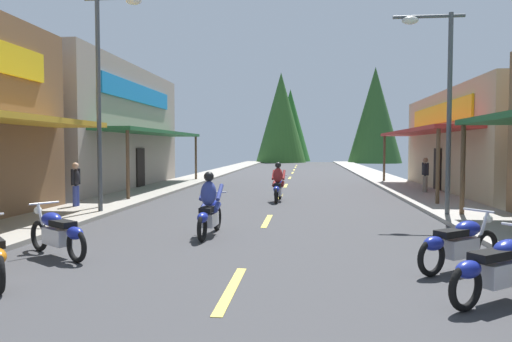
{
  "coord_description": "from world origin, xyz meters",
  "views": [
    {
      "loc": [
        1.12,
        0.73,
        2.15
      ],
      "look_at": [
        -1.4,
        24.47,
        0.95
      ],
      "focal_mm": 33.19,
      "sensor_mm": 36.0,
      "label": 1
    }
  ],
  "objects_px": {
    "streetlamp_right": "(439,85)",
    "motorcycle_parked_right_3": "(459,243)",
    "motorcycle_parked_right_2": "(499,267)",
    "rider_cruising_lead": "(210,209)",
    "motorcycle_parked_left_2": "(57,232)",
    "streetlamp_left": "(107,75)",
    "rider_cruising_trailing": "(278,185)",
    "pedestrian_by_shop": "(425,173)",
    "pedestrian_waiting": "(76,182)"
  },
  "relations": [
    {
      "from": "pedestrian_waiting",
      "to": "streetlamp_right",
      "type": "bearing_deg",
      "value": -3.0
    },
    {
      "from": "motorcycle_parked_right_2",
      "to": "rider_cruising_lead",
      "type": "xyz_separation_m",
      "value": [
        -4.97,
        4.39,
        0.17
      ]
    },
    {
      "from": "streetlamp_left",
      "to": "pedestrian_by_shop",
      "type": "height_order",
      "value": "streetlamp_left"
    },
    {
      "from": "rider_cruising_trailing",
      "to": "streetlamp_right",
      "type": "bearing_deg",
      "value": -124.43
    },
    {
      "from": "streetlamp_right",
      "to": "motorcycle_parked_right_3",
      "type": "bearing_deg",
      "value": -101.61
    },
    {
      "from": "streetlamp_left",
      "to": "motorcycle_parked_right_3",
      "type": "distance_m",
      "value": 11.37
    },
    {
      "from": "motorcycle_parked_right_3",
      "to": "rider_cruising_trailing",
      "type": "height_order",
      "value": "rider_cruising_trailing"
    },
    {
      "from": "motorcycle_parked_left_2",
      "to": "pedestrian_by_shop",
      "type": "relative_size",
      "value": 1.09
    },
    {
      "from": "motorcycle_parked_left_2",
      "to": "pedestrian_waiting",
      "type": "xyz_separation_m",
      "value": [
        -3.05,
        6.77,
        0.45
      ]
    },
    {
      "from": "streetlamp_right",
      "to": "rider_cruising_trailing",
      "type": "distance_m",
      "value": 7.16
    },
    {
      "from": "motorcycle_parked_right_2",
      "to": "pedestrian_by_shop",
      "type": "distance_m",
      "value": 15.52
    },
    {
      "from": "motorcycle_parked_right_3",
      "to": "motorcycle_parked_left_2",
      "type": "bearing_deg",
      "value": 141.16
    },
    {
      "from": "streetlamp_right",
      "to": "pedestrian_waiting",
      "type": "bearing_deg",
      "value": 176.77
    },
    {
      "from": "motorcycle_parked_right_3",
      "to": "streetlamp_left",
      "type": "bearing_deg",
      "value": 109.38
    },
    {
      "from": "motorcycle_parked_right_3",
      "to": "rider_cruising_lead",
      "type": "relative_size",
      "value": 0.83
    },
    {
      "from": "rider_cruising_lead",
      "to": "streetlamp_left",
      "type": "bearing_deg",
      "value": 52.84
    },
    {
      "from": "streetlamp_left",
      "to": "motorcycle_parked_right_2",
      "type": "xyz_separation_m",
      "value": [
        8.88,
        -7.61,
        -3.92
      ]
    },
    {
      "from": "streetlamp_right",
      "to": "motorcycle_parked_left_2",
      "type": "distance_m",
      "value": 11.27
    },
    {
      "from": "motorcycle_parked_right_3",
      "to": "rider_cruising_trailing",
      "type": "xyz_separation_m",
      "value": [
        -3.75,
        10.15,
        0.17
      ]
    },
    {
      "from": "pedestrian_by_shop",
      "to": "rider_cruising_lead",
      "type": "bearing_deg",
      "value": 42.32
    },
    {
      "from": "rider_cruising_trailing",
      "to": "pedestrian_by_shop",
      "type": "relative_size",
      "value": 1.28
    },
    {
      "from": "rider_cruising_trailing",
      "to": "motorcycle_parked_left_2",
      "type": "bearing_deg",
      "value": 161.75
    },
    {
      "from": "rider_cruising_trailing",
      "to": "pedestrian_by_shop",
      "type": "xyz_separation_m",
      "value": [
        6.47,
        3.44,
        0.32
      ]
    },
    {
      "from": "rider_cruising_lead",
      "to": "rider_cruising_trailing",
      "type": "xyz_separation_m",
      "value": [
        1.22,
        7.45,
        0.0
      ]
    },
    {
      "from": "motorcycle_parked_right_2",
      "to": "rider_cruising_trailing",
      "type": "xyz_separation_m",
      "value": [
        -3.75,
        11.84,
        0.17
      ]
    },
    {
      "from": "motorcycle_parked_left_2",
      "to": "pedestrian_by_shop",
      "type": "bearing_deg",
      "value": -93.02
    },
    {
      "from": "motorcycle_parked_left_2",
      "to": "rider_cruising_trailing",
      "type": "height_order",
      "value": "rider_cruising_trailing"
    },
    {
      "from": "streetlamp_right",
      "to": "motorcycle_parked_right_3",
      "type": "height_order",
      "value": "streetlamp_right"
    },
    {
      "from": "motorcycle_parked_left_2",
      "to": "rider_cruising_lead",
      "type": "bearing_deg",
      "value": -101.41
    },
    {
      "from": "rider_cruising_lead",
      "to": "pedestrian_by_shop",
      "type": "bearing_deg",
      "value": -32.93
    },
    {
      "from": "streetlamp_right",
      "to": "pedestrian_waiting",
      "type": "xyz_separation_m",
      "value": [
        -11.85,
        0.67,
        -3.08
      ]
    },
    {
      "from": "streetlamp_left",
      "to": "rider_cruising_lead",
      "type": "height_order",
      "value": "streetlamp_left"
    },
    {
      "from": "rider_cruising_lead",
      "to": "pedestrian_waiting",
      "type": "xyz_separation_m",
      "value": [
        -5.58,
        4.32,
        0.28
      ]
    },
    {
      "from": "streetlamp_left",
      "to": "motorcycle_parked_right_3",
      "type": "relative_size",
      "value": 3.89
    },
    {
      "from": "motorcycle_parked_right_2",
      "to": "motorcycle_parked_left_2",
      "type": "relative_size",
      "value": 0.97
    },
    {
      "from": "motorcycle_parked_right_2",
      "to": "motorcycle_parked_left_2",
      "type": "bearing_deg",
      "value": 128.79
    },
    {
      "from": "streetlamp_right",
      "to": "rider_cruising_lead",
      "type": "xyz_separation_m",
      "value": [
        -6.27,
        -3.65,
        -3.36
      ]
    },
    {
      "from": "motorcycle_parked_right_3",
      "to": "pedestrian_waiting",
      "type": "distance_m",
      "value": 12.68
    },
    {
      "from": "rider_cruising_trailing",
      "to": "pedestrian_by_shop",
      "type": "distance_m",
      "value": 7.33
    },
    {
      "from": "streetlamp_left",
      "to": "motorcycle_parked_right_2",
      "type": "relative_size",
      "value": 3.88
    },
    {
      "from": "rider_cruising_lead",
      "to": "motorcycle_parked_right_2",
      "type": "bearing_deg",
      "value": -129.15
    },
    {
      "from": "rider_cruising_lead",
      "to": "pedestrian_waiting",
      "type": "bearing_deg",
      "value": 54.53
    },
    {
      "from": "streetlamp_right",
      "to": "rider_cruising_trailing",
      "type": "bearing_deg",
      "value": 143.09
    },
    {
      "from": "motorcycle_parked_left_2",
      "to": "rider_cruising_lead",
      "type": "xyz_separation_m",
      "value": [
        2.52,
        2.45,
        0.17
      ]
    },
    {
      "from": "motorcycle_parked_right_2",
      "to": "rider_cruising_lead",
      "type": "height_order",
      "value": "rider_cruising_lead"
    },
    {
      "from": "streetlamp_right",
      "to": "motorcycle_parked_left_2",
      "type": "relative_size",
      "value": 3.38
    },
    {
      "from": "streetlamp_right",
      "to": "pedestrian_waiting",
      "type": "height_order",
      "value": "streetlamp_right"
    },
    {
      "from": "motorcycle_parked_left_2",
      "to": "pedestrian_by_shop",
      "type": "distance_m",
      "value": 16.81
    },
    {
      "from": "motorcycle_parked_right_2",
      "to": "pedestrian_waiting",
      "type": "xyz_separation_m",
      "value": [
        -10.55,
        8.71,
        0.45
      ]
    },
    {
      "from": "streetlamp_left",
      "to": "rider_cruising_lead",
      "type": "distance_m",
      "value": 6.31
    }
  ]
}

